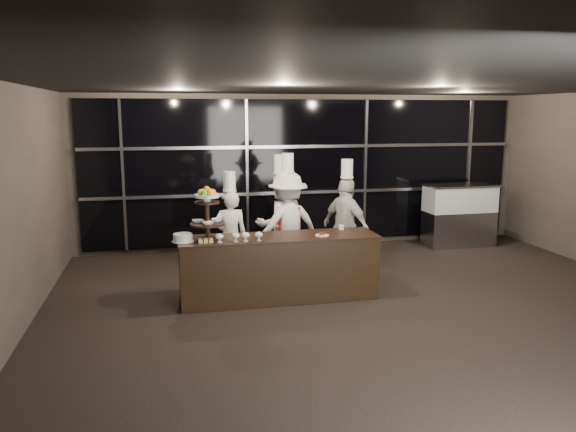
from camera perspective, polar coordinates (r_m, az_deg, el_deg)
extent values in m
plane|color=black|center=(6.91, 12.38, -12.32)|extent=(10.00, 10.00, 0.00)
plane|color=black|center=(6.39, 13.45, 13.34)|extent=(10.00, 10.00, 0.00)
plane|color=#473F38|center=(11.16, 1.88, 4.55)|extent=(9.00, 0.00, 9.00)
cube|color=black|center=(11.11, 1.95, 4.52)|extent=(8.60, 0.04, 2.80)
cube|color=#A5A5AA|center=(11.11, 2.01, 2.44)|extent=(8.60, 0.06, 0.06)
cube|color=#A5A5AA|center=(11.02, 2.04, 7.08)|extent=(8.60, 0.06, 0.06)
cube|color=#A5A5AA|center=(10.75, -16.42, 3.91)|extent=(0.05, 0.05, 2.80)
cube|color=#A5A5AA|center=(10.84, -4.18, 4.35)|extent=(0.05, 0.05, 2.80)
cube|color=#A5A5AA|center=(11.44, 7.84, 4.60)|extent=(0.05, 0.05, 2.80)
cube|color=#A5A5AA|center=(12.42, 17.88, 4.65)|extent=(0.05, 0.05, 2.80)
cube|color=black|center=(8.08, -0.93, -5.32)|extent=(2.80, 0.70, 0.90)
cube|color=black|center=(7.97, -0.94, -2.17)|extent=(2.84, 0.74, 0.03)
cylinder|color=black|center=(7.83, -8.13, -2.28)|extent=(0.24, 0.24, 0.03)
cylinder|color=black|center=(7.76, -8.19, 0.13)|extent=(0.06, 0.06, 0.70)
cylinder|color=black|center=(7.79, -8.17, -0.81)|extent=(0.48, 0.48, 0.02)
cylinder|color=black|center=(7.74, -8.23, 1.37)|extent=(0.34, 0.34, 0.02)
cylinder|color=white|center=(7.73, -8.23, 1.68)|extent=(0.10, 0.10, 0.06)
cylinder|color=white|center=(7.72, -8.24, 2.05)|extent=(0.34, 0.34, 0.04)
sphere|color=#DE5E12|center=(7.72, -7.66, 2.41)|extent=(0.09, 0.09, 0.09)
sphere|color=#5EB52E|center=(7.79, -8.00, 2.47)|extent=(0.09, 0.09, 0.09)
sphere|color=orange|center=(7.78, -8.59, 2.45)|extent=(0.09, 0.09, 0.09)
sphere|color=yellow|center=(7.71, -8.85, 2.37)|extent=(0.09, 0.09, 0.09)
sphere|color=#55A129|center=(7.64, -8.51, 2.31)|extent=(0.09, 0.09, 0.09)
sphere|color=orange|center=(7.65, -7.91, 2.33)|extent=(0.09, 0.09, 0.09)
sphere|color=orange|center=(7.71, -8.26, 2.69)|extent=(0.09, 0.09, 0.09)
imported|color=white|center=(7.83, -9.16, -0.53)|extent=(0.16, 0.16, 0.04)
imported|color=white|center=(7.85, -7.26, -0.43)|extent=(0.15, 0.15, 0.05)
imported|color=white|center=(7.66, -8.11, -0.74)|extent=(0.16, 0.16, 0.04)
cylinder|color=silver|center=(7.63, -6.97, -2.66)|extent=(0.07, 0.07, 0.01)
cylinder|color=silver|center=(7.62, -6.98, -2.43)|extent=(0.02, 0.02, 0.05)
ellipsoid|color=silver|center=(7.61, -6.99, -2.08)|extent=(0.11, 0.11, 0.08)
ellipsoid|color=green|center=(7.61, -6.99, -2.04)|extent=(0.08, 0.08, 0.05)
cylinder|color=silver|center=(7.65, -5.34, -2.59)|extent=(0.07, 0.07, 0.01)
cylinder|color=silver|center=(7.65, -5.34, -2.36)|extent=(0.02, 0.02, 0.05)
ellipsoid|color=silver|center=(7.64, -5.35, -2.01)|extent=(0.11, 0.11, 0.08)
ellipsoid|color=#DF2251|center=(7.63, -5.35, -1.97)|extent=(0.08, 0.08, 0.05)
cylinder|color=silver|center=(7.67, -4.33, -2.54)|extent=(0.07, 0.07, 0.01)
cylinder|color=silver|center=(7.66, -4.33, -2.32)|extent=(0.02, 0.02, 0.05)
ellipsoid|color=silver|center=(7.65, -4.34, -1.97)|extent=(0.11, 0.11, 0.08)
ellipsoid|color=beige|center=(7.65, -4.34, -1.93)|extent=(0.08, 0.08, 0.05)
cylinder|color=silver|center=(7.70, -2.99, -2.48)|extent=(0.07, 0.07, 0.01)
cylinder|color=silver|center=(7.69, -2.99, -2.25)|extent=(0.02, 0.02, 0.05)
ellipsoid|color=silver|center=(7.68, -2.99, -1.91)|extent=(0.11, 0.11, 0.08)
ellipsoid|color=#492316|center=(7.68, -2.99, -1.87)|extent=(0.08, 0.08, 0.05)
cylinder|color=white|center=(7.77, -10.62, -2.54)|extent=(0.30, 0.30, 0.01)
cylinder|color=white|center=(7.76, -10.63, -2.14)|extent=(0.26, 0.26, 0.10)
cube|color=#D6BD68|center=(7.63, -8.87, -2.55)|extent=(0.05, 0.06, 0.05)
cube|color=#D6BD68|center=(7.63, -8.35, -2.53)|extent=(0.05, 0.06, 0.05)
cube|color=#D6BD68|center=(7.64, -7.82, -2.51)|extent=(0.05, 0.06, 0.05)
cube|color=#D6BD68|center=(7.69, -8.91, -2.44)|extent=(0.05, 0.06, 0.05)
cube|color=#D6BD68|center=(7.70, -8.39, -2.41)|extent=(0.05, 0.06, 0.05)
cube|color=#D6BD68|center=(7.70, -7.87, -2.39)|extent=(0.05, 0.06, 0.05)
cylinder|color=white|center=(8.01, 3.47, -1.97)|extent=(0.20, 0.20, 0.01)
cylinder|color=#4C2814|center=(8.01, 3.47, -1.79)|extent=(0.08, 0.08, 0.04)
cylinder|color=white|center=(8.45, 5.44, -1.14)|extent=(0.08, 0.08, 0.07)
cube|color=#A5A5AA|center=(11.81, 16.91, -1.22)|extent=(1.37, 0.59, 0.70)
cube|color=silver|center=(11.71, 17.07, 1.66)|extent=(1.37, 0.59, 0.50)
cube|color=#FFC67F|center=(11.71, 17.07, 1.66)|extent=(1.27, 0.49, 0.40)
cube|color=#A5A5AA|center=(11.67, 17.14, 2.97)|extent=(1.39, 0.61, 0.04)
imported|color=silver|center=(8.84, -5.86, -2.13)|extent=(0.54, 0.37, 1.46)
cylinder|color=white|center=(8.69, -5.97, 3.53)|extent=(0.19, 0.19, 0.30)
cylinder|color=white|center=(8.71, -5.95, 2.59)|extent=(0.21, 0.21, 0.03)
imported|color=silver|center=(9.14, -0.82, -0.90)|extent=(0.93, 0.78, 1.70)
cylinder|color=white|center=(8.99, -0.84, 5.34)|extent=(0.19, 0.19, 0.30)
cylinder|color=white|center=(9.01, -0.83, 4.43)|extent=(0.21, 0.21, 0.03)
imported|color=white|center=(8.98, -0.04, -1.01)|extent=(1.25, 0.92, 1.73)
cylinder|color=white|center=(8.83, -0.04, 5.45)|extent=(0.19, 0.19, 0.30)
cylinder|color=white|center=(8.84, -0.04, 4.51)|extent=(0.21, 0.21, 0.03)
cube|color=#990B0E|center=(8.86, 0.13, -1.16)|extent=(0.34, 0.03, 0.64)
imported|color=silver|center=(9.22, 5.90, -1.10)|extent=(0.80, 1.02, 1.62)
cylinder|color=white|center=(9.08, 6.02, 4.84)|extent=(0.19, 0.19, 0.30)
cylinder|color=white|center=(9.09, 6.00, 3.93)|extent=(0.21, 0.21, 0.03)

